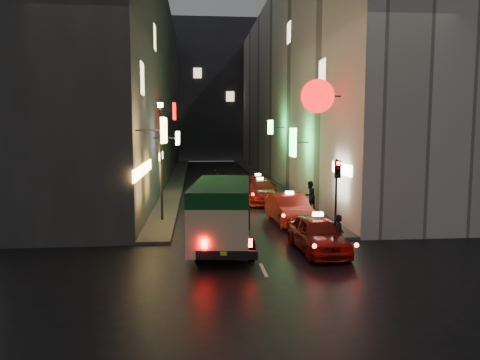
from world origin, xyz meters
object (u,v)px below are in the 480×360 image
object	(u,v)px
lamp_post	(161,153)
taxi_near	(318,231)
traffic_light	(337,180)
minibus	(222,207)
pedestrian_crossing	(339,232)

from	to	relation	value
lamp_post	taxi_near	bearing A→B (deg)	-45.05
traffic_light	lamp_post	xyz separation A→B (m)	(-8.20, 4.53, 1.04)
taxi_near	traffic_light	size ratio (longest dim) A/B	1.59
taxi_near	traffic_light	xyz separation A→B (m)	(1.46, 2.23, 1.82)
minibus	lamp_post	bearing A→B (deg)	116.83
traffic_light	lamp_post	bearing A→B (deg)	151.09
minibus	pedestrian_crossing	xyz separation A→B (m)	(4.60, -1.46, -0.84)
traffic_light	lamp_post	distance (m)	9.42
minibus	lamp_post	xyz separation A→B (m)	(-2.90, 5.74, 1.97)
taxi_near	pedestrian_crossing	bearing A→B (deg)	-30.35
taxi_near	lamp_post	distance (m)	9.97
minibus	taxi_near	xyz separation A→B (m)	(3.84, -1.02, -0.89)
traffic_light	lamp_post	world-z (taller)	lamp_post
minibus	traffic_light	xyz separation A→B (m)	(5.30, 1.21, 0.93)
taxi_near	pedestrian_crossing	xyz separation A→B (m)	(0.76, -0.44, 0.05)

